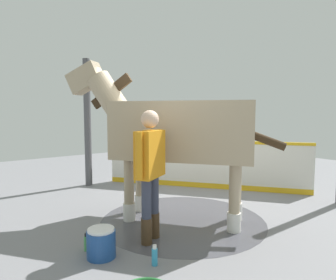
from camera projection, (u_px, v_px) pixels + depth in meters
name	position (u px, v px, depth m)	size (l,w,h in m)	color
ground_plane	(189.00, 212.00, 5.27)	(16.00, 16.00, 0.02)	gray
wet_patch	(183.00, 220.00, 4.85)	(2.64, 2.64, 0.00)	#4C4C54
barrier_wall	(204.00, 166.00, 6.89)	(2.81, 3.80, 1.11)	silver
roof_post_near	(88.00, 123.00, 7.04)	(0.16, 0.16, 2.98)	#4C4C51
horse	(175.00, 131.00, 4.75)	(2.32, 3.00, 2.60)	tan
handler	(150.00, 166.00, 3.98)	(0.63, 0.44, 1.77)	#47331E
wash_bucket	(101.00, 243.00, 3.59)	(0.35, 0.35, 0.36)	#1E478C
bottle_shampoo	(155.00, 256.00, 3.40)	(0.07, 0.07, 0.24)	#3399CC
bottle_spray	(87.00, 243.00, 3.77)	(0.07, 0.07, 0.22)	#4CA559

